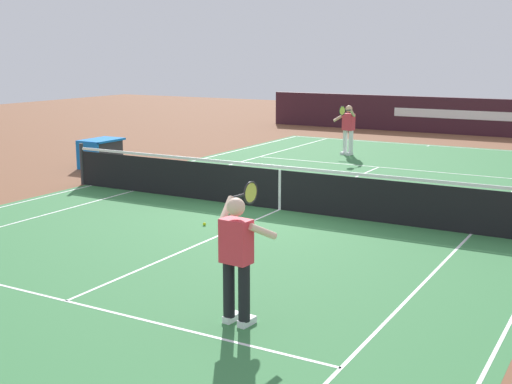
{
  "coord_description": "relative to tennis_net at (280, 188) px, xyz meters",
  "views": [
    {
      "loc": [
        12.83,
        6.7,
        3.4
      ],
      "look_at": [
        2.37,
        0.75,
        0.9
      ],
      "focal_mm": 47.51,
      "sensor_mm": 36.0,
      "label": 1
    }
  ],
  "objects": [
    {
      "name": "tennis_net",
      "position": [
        0.0,
        0.0,
        0.0
      ],
      "size": [
        0.1,
        11.7,
        1.08
      ],
      "color": "#2D2D33",
      "rests_on": "ground_plane"
    },
    {
      "name": "stadium_barrier",
      "position": [
        -15.9,
        -0.0,
        0.27
      ],
      "size": [
        0.26,
        17.0,
        1.52
      ],
      "color": "#381923",
      "rests_on": "ground_plane"
    },
    {
      "name": "court_line_markings",
      "position": [
        0.0,
        0.0,
        -0.49
      ],
      "size": [
        23.85,
        11.05,
        0.01
      ],
      "color": "white",
      "rests_on": "ground_plane"
    },
    {
      "name": "tennis_player_near",
      "position": [
        5.89,
        2.48,
        0.44
      ],
      "size": [
        1.11,
        0.77,
        1.7
      ],
      "color": "black",
      "rests_on": "ground_plane"
    },
    {
      "name": "court_slab",
      "position": [
        0.0,
        0.0,
        -0.49
      ],
      "size": [
        24.2,
        11.4,
        0.0
      ],
      "primitive_type": "cube",
      "color": "#387A42",
      "rests_on": "ground_plane"
    },
    {
      "name": "equipment_cart_tarped",
      "position": [
        -2.24,
        -7.19,
        -0.05
      ],
      "size": [
        1.25,
        0.84,
        0.85
      ],
      "color": "#2D2D33",
      "rests_on": "ground_plane"
    },
    {
      "name": "ground_plane",
      "position": [
        0.0,
        0.0,
        -0.49
      ],
      "size": [
        60.0,
        60.0,
        0.0
      ],
      "primitive_type": "plane",
      "color": "brown"
    },
    {
      "name": "tennis_player_far",
      "position": [
        -8.26,
        -1.77,
        0.44
      ],
      "size": [
        1.17,
        0.75,
        1.7
      ],
      "color": "white",
      "rests_on": "ground_plane"
    },
    {
      "name": "tennis_ball",
      "position": [
        1.98,
        -0.66,
        -0.46
      ],
      "size": [
        0.07,
        0.07,
        0.07
      ],
      "primitive_type": "sphere",
      "color": "#CCE01E",
      "rests_on": "ground_plane"
    }
  ]
}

